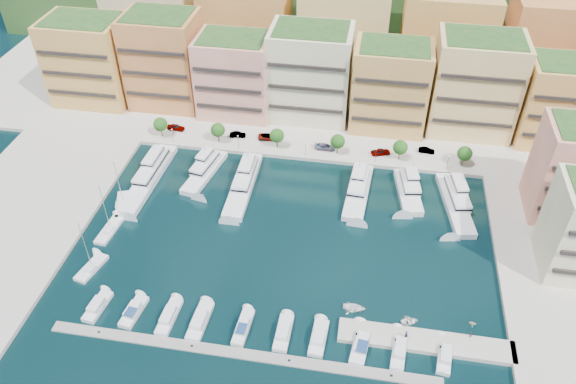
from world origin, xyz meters
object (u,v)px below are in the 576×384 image
tree_1 (218,130)px  car_0 (176,127)px  cruiser_7 (361,344)px  yacht_1 (205,170)px  tree_4 (400,147)px  cruiser_6 (319,338)px  tender_1 (408,318)px  tree_2 (277,136)px  cruiser_2 (169,317)px  yacht_2 (244,181)px  tender_2 (410,321)px  cruiser_5 (283,333)px  lamppost_1 (238,140)px  sailboat_2 (122,205)px  yacht_6 (455,200)px  cruiser_0 (98,307)px  car_1 (238,135)px  car_3 (325,147)px  car_4 (381,152)px  tree_0 (160,124)px  cruiser_3 (200,321)px  person_1 (470,334)px  lamppost_2 (306,146)px  sailboat_1 (110,230)px  cruiser_8 (399,350)px  car_5 (427,150)px  tree_5 (465,154)px  lamppost_3 (376,153)px  sailboat_0 (91,268)px  car_2 (269,137)px  yacht_4 (358,189)px  lamppost_4 (448,160)px  tree_3 (338,141)px  yacht_5 (408,189)px  cruiser_1 (134,312)px  tender_0 (354,308)px  cruiser_9 (445,356)px  cruiser_4 (243,327)px  lamppost_0 (172,133)px

tree_1 → car_0: tree_1 is taller
cruiser_7 → yacht_1: bearing=133.2°
tree_4 → cruiser_6: 59.76m
cruiser_6 → tender_1: cruiser_6 is taller
tree_2 → cruiser_2: bearing=-99.9°
yacht_2 → tender_2: (40.47, -35.39, -0.85)m
cruiser_5 → cruiser_2: bearing=-180.0°
lamppost_1 → sailboat_2: size_ratio=0.32×
yacht_1 → yacht_6: bearing=-1.5°
cruiser_0 → car_1: (13.17, 61.18, 1.17)m
tender_2 → tender_1: (-0.41, 0.81, 0.05)m
car_3 → car_4: bearing=-90.0°
tree_0 → cruiser_3: size_ratio=0.62×
cruiser_3 → person_1: bearing=5.3°
lamppost_2 → sailboat_1: 52.66m
cruiser_8 → tender_1: size_ratio=5.85×
tree_2 → person_1: bearing=-49.4°
cruiser_2 → car_5: (49.30, 62.33, 1.14)m
tree_4 → tree_5: 16.00m
lamppost_3 → cruiser_0: bearing=-132.3°
sailboat_0 → person_1: bearing=-3.6°
yacht_1 → cruiser_0: size_ratio=2.40×
cruiser_3 → car_2: bearing=89.0°
tree_5 → yacht_4: 29.24m
yacht_2 → cruiser_3: bearing=-88.3°
sailboat_0 → car_1: (18.84, 51.74, 1.40)m
tree_5 → sailboat_0: 92.33m
cruiser_5 → lamppost_4: bearing=60.1°
tree_1 → tree_3: size_ratio=1.00×
sailboat_2 → car_4: 66.32m
yacht_1 → yacht_4: (38.73, -1.15, -0.00)m
yacht_5 → car_1: 48.50m
tree_0 → cruiser_7: size_ratio=0.61×
yacht_1 → car_5: 57.82m
cruiser_1 → tree_5: bearing=41.7°
tender_2 → tender_0: bearing=64.1°
yacht_6 → cruiser_9: yacht_6 is taller
tree_2 → cruiser_8: tree_2 is taller
car_0 → tree_0: bearing=145.3°
cruiser_8 → sailboat_1: (-64.61, 20.95, -0.24)m
tree_1 → cruiser_4: (20.31, -58.11, -4.17)m
lamppost_0 → cruiser_2: size_ratio=0.48×
yacht_5 → person_1: yacht_5 is taller
lamppost_3 → car_3: (-13.41, 3.60, -2.05)m
lamppost_0 → lamppost_1: 18.00m
sailboat_1 → car_4: bearing=33.3°
cruiser_0 → car_4: bearing=48.9°
sailboat_1 → tender_1: (66.05, -13.35, 0.09)m
yacht_4 → tender_2: yacht_4 is taller
lamppost_4 → cruiser_3: size_ratio=0.46×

